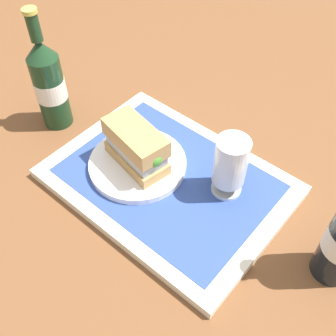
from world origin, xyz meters
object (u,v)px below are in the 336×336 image
Objects in this scene: second_bottle at (49,83)px; beer_glass at (230,165)px; sandwich at (137,147)px; plate at (138,164)px.

beer_glass is at bearing 9.51° from second_bottle.
beer_glass is (0.16, 0.07, 0.01)m from sandwich.
second_bottle is (-0.41, -0.07, 0.01)m from beer_glass.
sandwich is at bearing -157.82° from beer_glass.
sandwich is (0.00, -0.00, 0.05)m from plate.
plate is at bearing -158.41° from beer_glass.
sandwich is at bearing -10.75° from plate.
sandwich reaches higher than plate.
second_bottle is at bearing -179.30° from plate.
sandwich is 0.17m from beer_glass.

